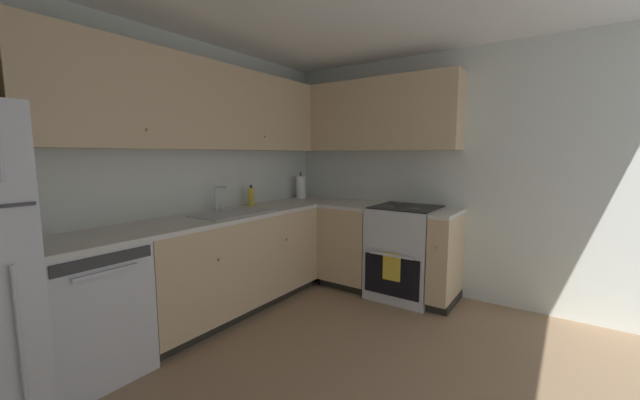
# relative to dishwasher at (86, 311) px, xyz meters

# --- Properties ---
(ground_plane) EXTENTS (3.85, 3.46, 0.02)m
(ground_plane) POSITION_rel_dishwasher_xyz_m (0.81, -1.43, -0.45)
(ground_plane) COLOR #937556
(wall_back) EXTENTS (3.95, 0.05, 2.43)m
(wall_back) POSITION_rel_dishwasher_xyz_m (0.81, 0.33, 0.78)
(wall_back) COLOR silver
(wall_back) RESTS_ON ground_plane
(wall_right) EXTENTS (0.05, 3.56, 2.43)m
(wall_right) POSITION_rel_dishwasher_xyz_m (2.76, -1.43, 0.78)
(wall_right) COLOR silver
(wall_right) RESTS_ON ground_plane
(dishwasher) EXTENTS (0.60, 0.63, 0.87)m
(dishwasher) POSITION_rel_dishwasher_xyz_m (0.00, 0.00, 0.00)
(dishwasher) COLOR silver
(dishwasher) RESTS_ON ground_plane
(lower_cabinets_back) EXTENTS (1.83, 0.62, 0.87)m
(lower_cabinets_back) POSITION_rel_dishwasher_xyz_m (1.22, 0.00, 0.00)
(lower_cabinets_back) COLOR tan
(lower_cabinets_back) RESTS_ON ground_plane
(countertop_back) EXTENTS (3.03, 0.60, 0.03)m
(countertop_back) POSITION_rel_dishwasher_xyz_m (1.22, 0.00, 0.45)
(countertop_back) COLOR beige
(countertop_back) RESTS_ON lower_cabinets_back
(lower_cabinets_right) EXTENTS (0.62, 1.37, 0.87)m
(lower_cabinets_right) POSITION_rel_dishwasher_xyz_m (2.44, -0.83, 0.00)
(lower_cabinets_right) COLOR tan
(lower_cabinets_right) RESTS_ON ground_plane
(countertop_right) EXTENTS (0.60, 1.37, 0.03)m
(countertop_right) POSITION_rel_dishwasher_xyz_m (2.43, -0.83, 0.45)
(countertop_right) COLOR beige
(countertop_right) RESTS_ON lower_cabinets_right
(oven_range) EXTENTS (0.68, 0.62, 1.06)m
(oven_range) POSITION_rel_dishwasher_xyz_m (2.45, -1.16, 0.02)
(oven_range) COLOR silver
(oven_range) RESTS_ON ground_plane
(upper_cabinets_back) EXTENTS (2.71, 0.34, 0.73)m
(upper_cabinets_back) POSITION_rel_dishwasher_xyz_m (1.06, 0.14, 1.40)
(upper_cabinets_back) COLOR tan
(upper_cabinets_right) EXTENTS (0.32, 1.92, 0.73)m
(upper_cabinets_right) POSITION_rel_dishwasher_xyz_m (2.57, -0.66, 1.40)
(upper_cabinets_right) COLOR tan
(sink) EXTENTS (0.70, 0.40, 0.10)m
(sink) POSITION_rel_dishwasher_xyz_m (1.22, -0.03, 0.43)
(sink) COLOR #B7B7BC
(sink) RESTS_ON countertop_back
(faucet) EXTENTS (0.07, 0.16, 0.24)m
(faucet) POSITION_rel_dishwasher_xyz_m (1.23, 0.18, 0.61)
(faucet) COLOR silver
(faucet) RESTS_ON countertop_back
(soap_bottle) EXTENTS (0.06, 0.06, 0.21)m
(soap_bottle) POSITION_rel_dishwasher_xyz_m (1.65, 0.18, 0.57)
(soap_bottle) COLOR gold
(soap_bottle) RESTS_ON countertop_back
(paper_towel_roll) EXTENTS (0.11, 0.11, 0.32)m
(paper_towel_roll) POSITION_rel_dishwasher_xyz_m (2.46, 0.16, 0.60)
(paper_towel_roll) COLOR white
(paper_towel_roll) RESTS_ON countertop_back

